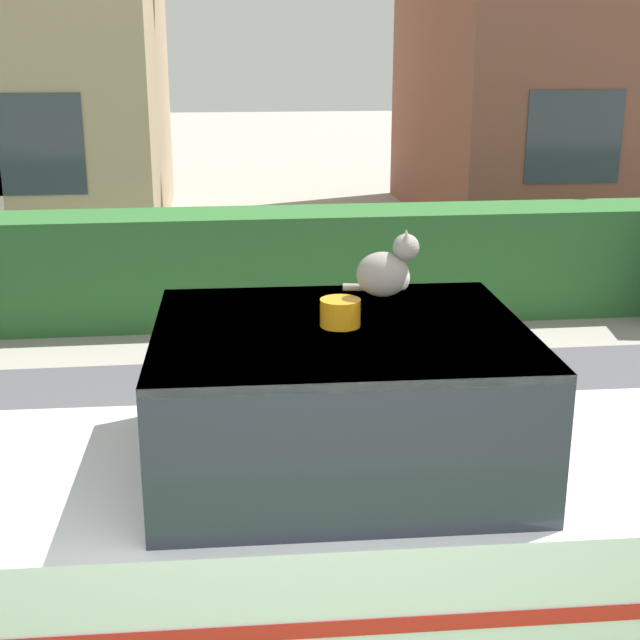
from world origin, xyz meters
TOP-DOWN VIEW (x-y plane):
  - road_strip at (0.00, 3.61)m, footprint 28.00×5.33m
  - garden_hedge at (0.51, 7.64)m, footprint 12.84×0.85m
  - police_car at (0.44, 2.00)m, footprint 4.18×1.68m
  - cat at (0.41, 2.03)m, footprint 0.32×0.23m

SIDE VIEW (x-z plane):
  - road_strip at x=0.00m, z-range 0.00..0.01m
  - garden_hedge at x=0.51m, z-range 0.00..1.19m
  - police_car at x=0.44m, z-range -0.13..1.66m
  - cat at x=0.41m, z-range 1.77..2.08m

